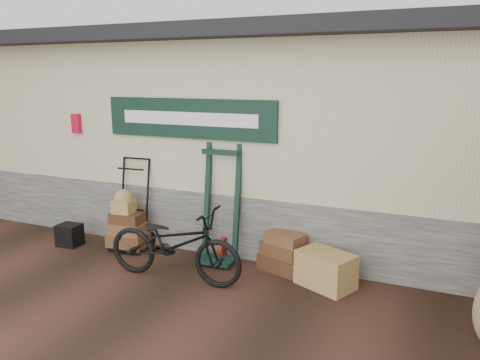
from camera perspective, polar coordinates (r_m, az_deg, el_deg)
name	(u,v)px	position (r m, az deg, el deg)	size (l,w,h in m)	color
ground	(175,280)	(6.11, -7.91, -12.01)	(80.00, 80.00, 0.00)	black
station_building	(255,130)	(8.06, 1.88, 6.09)	(14.40, 4.10, 3.20)	#4C4C47
porter_trolley	(132,203)	(7.13, -13.01, -2.73)	(0.68, 0.51, 1.37)	black
green_barrow	(221,204)	(6.42, -2.39, -2.91)	(0.59, 0.50, 1.63)	black
suitcase_stack	(283,251)	(6.27, 5.28, -8.63)	(0.60, 0.38, 0.53)	#381912
wicker_hamper	(326,270)	(5.91, 10.41, -10.69)	(0.66, 0.43, 0.43)	olive
black_trunk	(70,235)	(7.60, -20.07, -6.31)	(0.33, 0.28, 0.33)	black
bicycle	(174,240)	(5.94, -8.04, -7.21)	(1.83, 0.64, 1.06)	black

